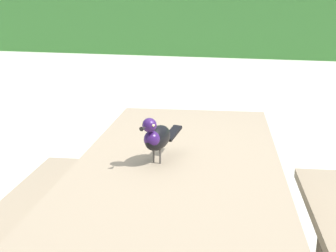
% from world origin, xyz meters
% --- Properties ---
extents(hedge_wall, '(28.00, 2.19, 2.17)m').
position_xyz_m(hedge_wall, '(0.00, 10.16, 1.09)').
color(hedge_wall, '#428438').
rests_on(hedge_wall, ground).
extents(picnic_table_foreground, '(1.88, 1.91, 0.74)m').
position_xyz_m(picnic_table_foreground, '(0.08, -0.21, 0.56)').
color(picnic_table_foreground, '#84725B').
rests_on(picnic_table_foreground, ground).
extents(bird_grackle, '(0.11, 0.28, 0.18)m').
position_xyz_m(bird_grackle, '(-0.01, -0.18, 0.84)').
color(bird_grackle, black).
rests_on(bird_grackle, picnic_table_foreground).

